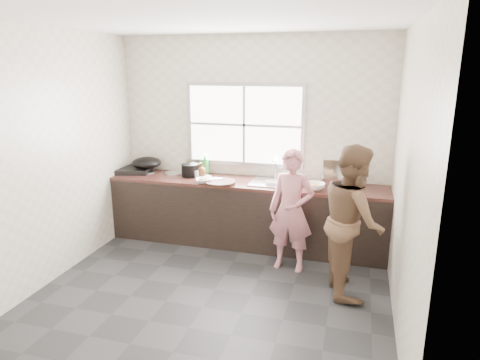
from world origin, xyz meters
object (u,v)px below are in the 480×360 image
(glass_jar, at_px, (196,174))
(bottle_green, at_px, (205,164))
(black_pot, at_px, (190,170))
(person_side, at_px, (352,220))
(bottle_brown_short, at_px, (201,170))
(dish_rack, at_px, (340,171))
(cutting_board, at_px, (220,182))
(wok, at_px, (147,163))
(woman, at_px, (291,215))
(pot_lid_right, at_px, (174,173))
(burner, at_px, (134,170))
(pot_lid_left, at_px, (146,172))
(bowl_mince, at_px, (204,181))
(bowl_held, at_px, (271,183))
(plate_food, at_px, (204,177))
(bottle_brown_tall, at_px, (187,167))
(bowl_crabs, at_px, (314,187))

(glass_jar, bearing_deg, bottle_green, 78.13)
(black_pot, bearing_deg, person_side, -23.74)
(bottle_brown_short, distance_m, dish_rack, 1.82)
(glass_jar, bearing_deg, cutting_board, -28.60)
(bottle_brown_short, xyz_separation_m, wok, (-0.81, 0.01, 0.05))
(cutting_board, bearing_deg, woman, -20.02)
(woman, relative_size, black_pot, 5.66)
(black_pot, xyz_separation_m, pot_lid_right, (-0.28, 0.09, -0.08))
(burner, bearing_deg, pot_lid_left, 12.09)
(bowl_mince, height_order, bowl_held, bowl_held)
(cutting_board, height_order, plate_food, cutting_board)
(pot_lid_left, bearing_deg, bowl_held, -6.02)
(bottle_brown_tall, height_order, burner, bottle_brown_tall)
(burner, bearing_deg, black_pot, -1.01)
(pot_lid_right, bearing_deg, glass_jar, -19.20)
(pot_lid_right, bearing_deg, bowl_crabs, -8.42)
(woman, bearing_deg, bowl_crabs, 70.39)
(bottle_brown_tall, bearing_deg, glass_jar, -44.44)
(black_pot, distance_m, bottle_brown_tall, 0.21)
(wok, height_order, pot_lid_left, wok)
(bowl_held, bearing_deg, burner, 175.53)
(bowl_mince, distance_m, wok, 1.02)
(bottle_brown_tall, bearing_deg, bowl_held, -14.20)
(woman, distance_m, black_pot, 1.62)
(cutting_board, relative_size, bowl_held, 2.02)
(bowl_mince, xyz_separation_m, bottle_brown_tall, (-0.41, 0.44, 0.06))
(person_side, height_order, wok, person_side)
(cutting_board, relative_size, black_pot, 1.65)
(cutting_board, relative_size, bowl_mince, 1.80)
(bottle_green, relative_size, pot_lid_right, 1.05)
(bottle_green, distance_m, wok, 0.83)
(woman, distance_m, person_side, 0.77)
(burner, relative_size, dish_rack, 1.01)
(bottle_green, bearing_deg, pot_lid_left, -171.41)
(bowl_crabs, xyz_separation_m, glass_jar, (-1.58, 0.16, 0.02))
(wok, bearing_deg, woman, -16.99)
(bowl_crabs, bearing_deg, woman, -116.13)
(plate_food, xyz_separation_m, pot_lid_left, (-0.89, 0.07, -0.00))
(bottle_brown_short, relative_size, burner, 0.39)
(cutting_board, xyz_separation_m, bottle_brown_tall, (-0.63, 0.44, 0.07))
(glass_jar, bearing_deg, bowl_crabs, -5.70)
(black_pot, bearing_deg, cutting_board, -27.11)
(woman, bearing_deg, plate_food, 161.39)
(bowl_mince, bearing_deg, bottle_green, 108.26)
(bowl_held, distance_m, glass_jar, 1.05)
(woman, xyz_separation_m, bowl_mince, (-1.18, 0.35, 0.22))
(plate_food, xyz_separation_m, burner, (-1.06, 0.03, 0.03))
(bowl_held, height_order, bottle_brown_tall, bottle_brown_tall)
(bowl_held, distance_m, black_pot, 1.16)
(glass_jar, height_order, burner, glass_jar)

